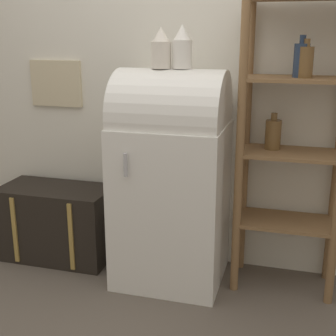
# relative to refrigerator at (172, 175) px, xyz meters

# --- Properties ---
(ground_plane) EXTENTS (12.00, 12.00, 0.00)m
(ground_plane) POSITION_rel_refrigerator_xyz_m (0.00, -0.25, -0.71)
(ground_plane) COLOR #60564C
(wall_back) EXTENTS (7.00, 0.09, 2.70)m
(wall_back) POSITION_rel_refrigerator_xyz_m (-0.00, 0.33, 0.64)
(wall_back) COLOR silver
(wall_back) RESTS_ON ground_plane
(refrigerator) EXTENTS (0.67, 0.63, 1.37)m
(refrigerator) POSITION_rel_refrigerator_xyz_m (0.00, 0.00, 0.00)
(refrigerator) COLOR white
(refrigerator) RESTS_ON ground_plane
(suitcase_trunk) EXTENTS (0.78, 0.41, 0.53)m
(suitcase_trunk) POSITION_rel_refrigerator_xyz_m (-0.87, 0.06, -0.45)
(suitcase_trunk) COLOR black
(suitcase_trunk) RESTS_ON ground_plane
(shelf_unit) EXTENTS (0.62, 0.36, 1.77)m
(shelf_unit) POSITION_rel_refrigerator_xyz_m (0.71, 0.10, 0.31)
(shelf_unit) COLOR olive
(shelf_unit) RESTS_ON ground_plane
(vase_left) EXTENTS (0.12, 0.12, 0.24)m
(vase_left) POSITION_rel_refrigerator_xyz_m (-0.06, -0.01, 0.77)
(vase_left) COLOR silver
(vase_left) RESTS_ON refrigerator
(vase_center) EXTENTS (0.12, 0.12, 0.25)m
(vase_center) POSITION_rel_refrigerator_xyz_m (0.06, 0.01, 0.78)
(vase_center) COLOR white
(vase_center) RESTS_ON refrigerator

